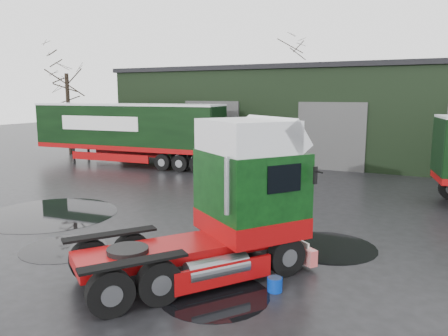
{
  "coord_description": "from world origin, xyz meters",
  "views": [
    {
      "loc": [
        8.05,
        -11.7,
        4.49
      ],
      "look_at": [
        0.62,
        2.84,
        1.7
      ],
      "focal_mm": 35.0,
      "sensor_mm": 36.0,
      "label": 1
    }
  ],
  "objects_px": {
    "trailer_left": "(128,134)",
    "tree_left": "(68,97)",
    "warehouse": "(352,113)",
    "hero_tractor": "(188,201)",
    "wash_bucket": "(275,284)",
    "tree_back_a": "(290,91)"
  },
  "relations": [
    {
      "from": "trailer_left",
      "to": "tree_left",
      "type": "relative_size",
      "value": 1.48
    },
    {
      "from": "warehouse",
      "to": "trailer_left",
      "type": "relative_size",
      "value": 2.58
    },
    {
      "from": "warehouse",
      "to": "tree_left",
      "type": "xyz_separation_m",
      "value": [
        -19.0,
        -8.0,
        1.09
      ]
    },
    {
      "from": "hero_tractor",
      "to": "wash_bucket",
      "type": "bearing_deg",
      "value": 40.62
    },
    {
      "from": "tree_left",
      "to": "tree_back_a",
      "type": "distance_m",
      "value": 21.1
    },
    {
      "from": "trailer_left",
      "to": "tree_back_a",
      "type": "xyz_separation_m",
      "value": [
        3.87,
        20.0,
        2.8
      ]
    },
    {
      "from": "wash_bucket",
      "to": "tree_back_a",
      "type": "bearing_deg",
      "value": 108.23
    },
    {
      "from": "tree_back_a",
      "to": "hero_tractor",
      "type": "bearing_deg",
      "value": -75.34
    },
    {
      "from": "trailer_left",
      "to": "tree_left",
      "type": "height_order",
      "value": "tree_left"
    },
    {
      "from": "trailer_left",
      "to": "tree_back_a",
      "type": "bearing_deg",
      "value": -16.5
    },
    {
      "from": "warehouse",
      "to": "trailer_left",
      "type": "xyz_separation_m",
      "value": [
        -11.87,
        -10.0,
        -1.2
      ]
    },
    {
      "from": "warehouse",
      "to": "hero_tractor",
      "type": "bearing_deg",
      "value": -88.42
    },
    {
      "from": "trailer_left",
      "to": "wash_bucket",
      "type": "bearing_deg",
      "value": -136.62
    },
    {
      "from": "tree_left",
      "to": "warehouse",
      "type": "bearing_deg",
      "value": 22.83
    },
    {
      "from": "hero_tractor",
      "to": "tree_back_a",
      "type": "distance_m",
      "value": 34.23
    },
    {
      "from": "trailer_left",
      "to": "tree_back_a",
      "type": "distance_m",
      "value": 20.56
    },
    {
      "from": "wash_bucket",
      "to": "tree_back_a",
      "type": "height_order",
      "value": "tree_back_a"
    },
    {
      "from": "warehouse",
      "to": "wash_bucket",
      "type": "relative_size",
      "value": 92.56
    },
    {
      "from": "tree_left",
      "to": "tree_back_a",
      "type": "bearing_deg",
      "value": 58.57
    },
    {
      "from": "tree_back_a",
      "to": "warehouse",
      "type": "bearing_deg",
      "value": -51.34
    },
    {
      "from": "trailer_left",
      "to": "tree_left",
      "type": "xyz_separation_m",
      "value": [
        -7.13,
        2.0,
        2.3
      ]
    },
    {
      "from": "warehouse",
      "to": "tree_left",
      "type": "relative_size",
      "value": 3.81
    }
  ]
}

